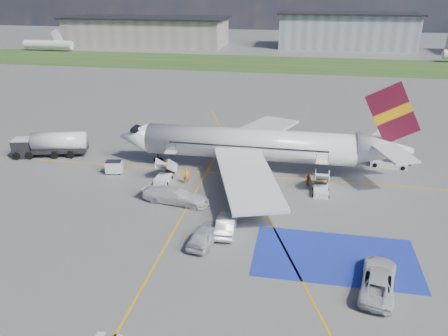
{
  "coord_description": "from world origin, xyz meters",
  "views": [
    {
      "loc": [
        6.37,
        -37.1,
        21.82
      ],
      "look_at": [
        -1.59,
        5.65,
        3.5
      ],
      "focal_mm": 35.0,
      "sensor_mm": 36.0,
      "label": 1
    }
  ],
  "objects_px": {
    "gpu_cart": "(114,168)",
    "fuel_tanker": "(51,146)",
    "van_white_a": "(379,277)",
    "belt_loader": "(389,164)",
    "airliner": "(261,145)",
    "van_white_b": "(175,193)",
    "car_silver_b": "(226,224)",
    "car_silver_a": "(205,235)"
  },
  "relations": [
    {
      "from": "van_white_a",
      "to": "gpu_cart",
      "type": "bearing_deg",
      "value": -19.24
    },
    {
      "from": "van_white_a",
      "to": "van_white_b",
      "type": "xyz_separation_m",
      "value": [
        -19.53,
        11.05,
        0.09
      ]
    },
    {
      "from": "airliner",
      "to": "gpu_cart",
      "type": "xyz_separation_m",
      "value": [
        -17.79,
        -4.35,
        -2.65
      ]
    },
    {
      "from": "van_white_b",
      "to": "car_silver_b",
      "type": "bearing_deg",
      "value": -119.63
    },
    {
      "from": "airliner",
      "to": "fuel_tanker",
      "type": "relative_size",
      "value": 3.67
    },
    {
      "from": "airliner",
      "to": "car_silver_a",
      "type": "height_order",
      "value": "airliner"
    },
    {
      "from": "airliner",
      "to": "van_white_b",
      "type": "bearing_deg",
      "value": -127.01
    },
    {
      "from": "car_silver_a",
      "to": "gpu_cart",
      "type": "bearing_deg",
      "value": -33.75
    },
    {
      "from": "airliner",
      "to": "van_white_a",
      "type": "xyz_separation_m",
      "value": [
        11.53,
        -21.67,
        -2.39
      ]
    },
    {
      "from": "fuel_tanker",
      "to": "car_silver_b",
      "type": "xyz_separation_m",
      "value": [
        27.23,
        -15.41,
        -0.59
      ]
    },
    {
      "from": "van_white_b",
      "to": "van_white_a",
      "type": "bearing_deg",
      "value": -111.69
    },
    {
      "from": "car_silver_a",
      "to": "car_silver_b",
      "type": "distance_m",
      "value": 2.75
    },
    {
      "from": "car_silver_a",
      "to": "van_white_a",
      "type": "relative_size",
      "value": 0.94
    },
    {
      "from": "airliner",
      "to": "fuel_tanker",
      "type": "bearing_deg",
      "value": -179.64
    },
    {
      "from": "gpu_cart",
      "to": "van_white_a",
      "type": "relative_size",
      "value": 0.41
    },
    {
      "from": "belt_loader",
      "to": "van_white_b",
      "type": "height_order",
      "value": "van_white_b"
    },
    {
      "from": "belt_loader",
      "to": "car_silver_b",
      "type": "relative_size",
      "value": 1.02
    },
    {
      "from": "car_silver_a",
      "to": "van_white_b",
      "type": "bearing_deg",
      "value": -47.02
    },
    {
      "from": "airliner",
      "to": "fuel_tanker",
      "type": "distance_m",
      "value": 28.81
    },
    {
      "from": "van_white_a",
      "to": "van_white_b",
      "type": "relative_size",
      "value": 0.96
    },
    {
      "from": "fuel_tanker",
      "to": "belt_loader",
      "type": "xyz_separation_m",
      "value": [
        45.06,
        4.33,
        -1.03
      ]
    },
    {
      "from": "van_white_a",
      "to": "belt_loader",
      "type": "bearing_deg",
      "value": -89.2
    },
    {
      "from": "car_silver_b",
      "to": "car_silver_a",
      "type": "bearing_deg",
      "value": 51.59
    },
    {
      "from": "gpu_cart",
      "to": "car_silver_a",
      "type": "xyz_separation_m",
      "value": [
        14.69,
        -13.47,
        0.11
      ]
    },
    {
      "from": "gpu_cart",
      "to": "van_white_a",
      "type": "bearing_deg",
      "value": -41.81
    },
    {
      "from": "gpu_cart",
      "to": "belt_loader",
      "type": "bearing_deg",
      "value": 2.75
    },
    {
      "from": "van_white_a",
      "to": "car_silver_a",
      "type": "bearing_deg",
      "value": -3.39
    },
    {
      "from": "gpu_cart",
      "to": "car_silver_a",
      "type": "height_order",
      "value": "car_silver_a"
    },
    {
      "from": "airliner",
      "to": "belt_loader",
      "type": "relative_size",
      "value": 7.39
    },
    {
      "from": "fuel_tanker",
      "to": "airliner",
      "type": "bearing_deg",
      "value": -14.28
    },
    {
      "from": "car_silver_b",
      "to": "van_white_b",
      "type": "height_order",
      "value": "van_white_b"
    },
    {
      "from": "car_silver_a",
      "to": "fuel_tanker",
      "type": "bearing_deg",
      "value": -25.75
    },
    {
      "from": "van_white_b",
      "to": "belt_loader",
      "type": "bearing_deg",
      "value": -50.92
    },
    {
      "from": "car_silver_b",
      "to": "van_white_b",
      "type": "distance_m",
      "value": 8.18
    },
    {
      "from": "fuel_tanker",
      "to": "van_white_b",
      "type": "height_order",
      "value": "fuel_tanker"
    },
    {
      "from": "airliner",
      "to": "fuel_tanker",
      "type": "height_order",
      "value": "airliner"
    },
    {
      "from": "belt_loader",
      "to": "van_white_a",
      "type": "height_order",
      "value": "van_white_a"
    },
    {
      "from": "car_silver_a",
      "to": "car_silver_b",
      "type": "height_order",
      "value": "car_silver_a"
    },
    {
      "from": "car_silver_b",
      "to": "van_white_a",
      "type": "bearing_deg",
      "value": 152.02
    },
    {
      "from": "gpu_cart",
      "to": "fuel_tanker",
      "type": "bearing_deg",
      "value": 147.89
    },
    {
      "from": "gpu_cart",
      "to": "belt_loader",
      "type": "distance_m",
      "value": 35.16
    },
    {
      "from": "fuel_tanker",
      "to": "car_silver_a",
      "type": "height_order",
      "value": "fuel_tanker"
    }
  ]
}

